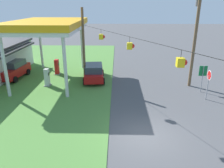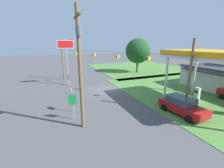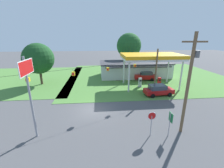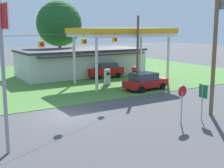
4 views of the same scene
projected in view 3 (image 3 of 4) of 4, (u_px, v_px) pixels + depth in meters
ground_plane at (93, 110)px, 19.07m from camera, size 160.00×160.00×0.00m
grass_verge_station_corner at (147, 76)px, 35.53m from camera, size 36.00×28.00×0.04m
grass_verge_opposite_corner at (22, 79)px, 32.81m from camera, size 24.00×24.00×0.04m
gas_station_canopy at (152, 57)px, 26.30m from camera, size 10.34×6.36×6.00m
gas_station_store at (135, 69)px, 34.73m from camera, size 15.82×7.50×3.37m
fuel_pump_near at (140, 83)px, 27.56m from camera, size 0.71×0.56×1.71m
fuel_pump_far at (159, 82)px, 27.88m from camera, size 0.71×0.56×1.71m
car_at_pumps_front at (158, 90)px, 23.60m from camera, size 4.66×2.42×1.73m
car_at_pumps_rear at (145, 76)px, 31.79m from camera, size 4.55×2.42×1.84m
stop_sign_roadside at (152, 119)px, 13.65m from camera, size 0.80×0.08×2.50m
stop_sign_overhead at (28, 81)px, 12.46m from camera, size 0.22×2.49×7.49m
route_sign at (170, 120)px, 13.68m from camera, size 0.10×0.70×2.40m
utility_pole_main at (189, 81)px, 13.25m from camera, size 2.20×0.44×9.37m
signal_span_gantry at (92, 80)px, 17.84m from camera, size 19.88×10.24×7.20m
tree_behind_station at (129, 46)px, 39.67m from camera, size 6.49×6.49×9.83m
tree_west_verge at (38, 59)px, 27.79m from camera, size 5.67×5.67×7.85m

